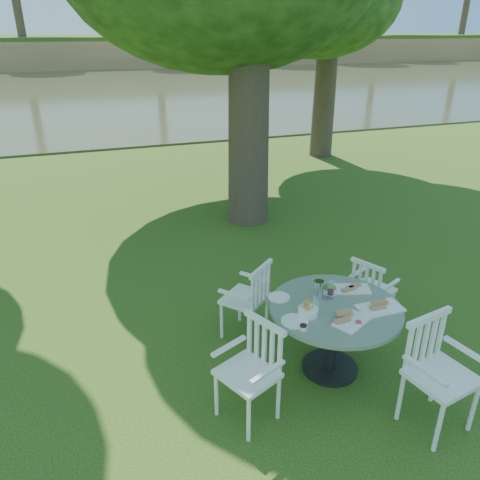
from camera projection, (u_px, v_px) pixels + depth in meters
The scene contains 8 objects.
ground at pixel (245, 309), 5.79m from camera, with size 140.00×140.00×0.00m, color #1D3A0C.
table at pixel (334, 321), 4.52m from camera, with size 1.26×1.26×0.75m.
chair_ne at pixel (369, 287), 5.30m from camera, with size 0.53×0.55×0.83m.
chair_nw at pixel (252, 295), 5.07m from camera, with size 0.62×0.62×0.90m.
chair_sw at pixel (255, 363), 4.02m from camera, with size 0.59×0.60×0.92m.
chair_se at pixel (434, 363), 3.94m from camera, with size 0.59×0.56×1.00m.
tableware at pixel (331, 302), 4.45m from camera, with size 1.19×0.88×0.19m.
river at pixel (103, 92), 25.56m from camera, with size 100.00×28.00×0.12m, color #353922.
Camera 1 is at (-1.68, -4.62, 3.17)m, focal length 35.00 mm.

